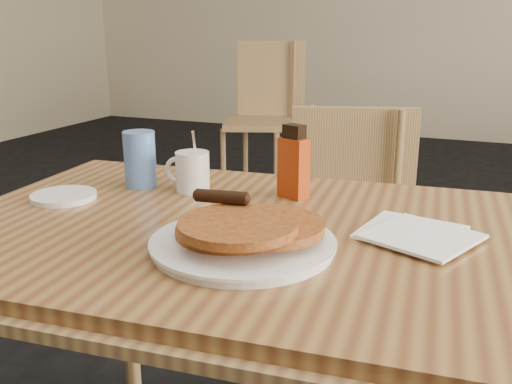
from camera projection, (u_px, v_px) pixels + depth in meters
main_table at (246, 247)px, 1.10m from camera, size 1.27×0.91×0.75m
chair_main_far at (344, 224)px, 1.78m from camera, size 0.49×0.50×0.87m
chair_wall_extra at (266, 103)px, 3.82m from camera, size 0.58×0.60×1.01m
pancake_plate at (244, 236)px, 0.96m from camera, size 0.32×0.32×0.09m
coffee_mug at (192, 171)px, 1.30m from camera, size 0.11×0.08×0.14m
syrup_bottle at (294, 164)px, 1.24m from camera, size 0.07×0.06×0.16m
napkin_stack at (416, 234)px, 1.03m from camera, size 0.23×0.24×0.01m
blue_tumbler at (140, 159)px, 1.33m from camera, size 0.09×0.09×0.13m
side_saucer at (64, 196)px, 1.25m from camera, size 0.18×0.18×0.01m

